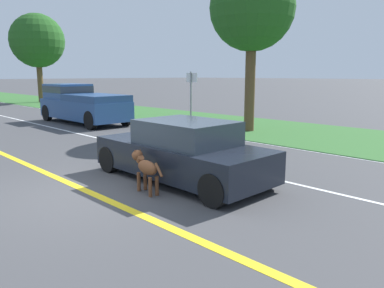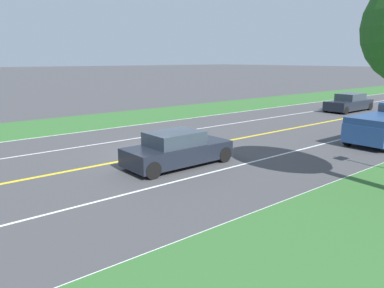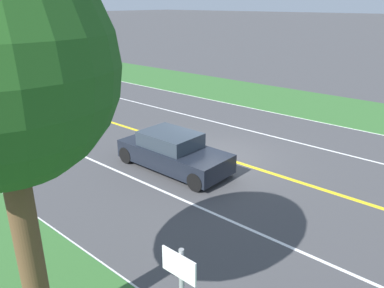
# 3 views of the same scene
# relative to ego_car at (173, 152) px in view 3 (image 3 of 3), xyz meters

# --- Properties ---
(ground_plane) EXTENTS (400.00, 400.00, 0.00)m
(ground_plane) POSITION_rel_ego_car_xyz_m (-1.97, 0.61, -0.63)
(ground_plane) COLOR #424244
(centre_divider_line) EXTENTS (0.18, 160.00, 0.01)m
(centre_divider_line) POSITION_rel_ego_car_xyz_m (-1.97, 0.61, -0.63)
(centre_divider_line) COLOR yellow
(centre_divider_line) RESTS_ON ground
(lane_edge_line_right) EXTENTS (0.14, 160.00, 0.01)m
(lane_edge_line_right) POSITION_rel_ego_car_xyz_m (5.03, 0.61, -0.63)
(lane_edge_line_right) COLOR white
(lane_edge_line_right) RESTS_ON ground
(lane_edge_line_left) EXTENTS (0.14, 160.00, 0.01)m
(lane_edge_line_left) POSITION_rel_ego_car_xyz_m (-8.97, 0.61, -0.63)
(lane_edge_line_left) COLOR white
(lane_edge_line_left) RESTS_ON ground
(lane_dash_same_dir) EXTENTS (0.10, 160.00, 0.01)m
(lane_dash_same_dir) POSITION_rel_ego_car_xyz_m (1.53, 0.61, -0.63)
(lane_dash_same_dir) COLOR white
(lane_dash_same_dir) RESTS_ON ground
(lane_dash_oncoming) EXTENTS (0.10, 160.00, 0.01)m
(lane_dash_oncoming) POSITION_rel_ego_car_xyz_m (-5.47, 0.61, -0.63)
(lane_dash_oncoming) COLOR white
(lane_dash_oncoming) RESTS_ON ground
(grass_verge_left) EXTENTS (6.00, 160.00, 0.03)m
(grass_verge_left) POSITION_rel_ego_car_xyz_m (-11.97, 0.61, -0.62)
(grass_verge_left) COLOR #33662D
(grass_verge_left) RESTS_ON ground
(ego_car) EXTENTS (1.80, 4.27, 1.36)m
(ego_car) POSITION_rel_ego_car_xyz_m (0.00, 0.00, 0.00)
(ego_car) COLOR black
(ego_car) RESTS_ON ground
(dog) EXTENTS (0.33, 1.17, 0.84)m
(dog) POSITION_rel_ego_car_xyz_m (-1.14, -0.13, -0.11)
(dog) COLOR brown
(dog) RESTS_ON ground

